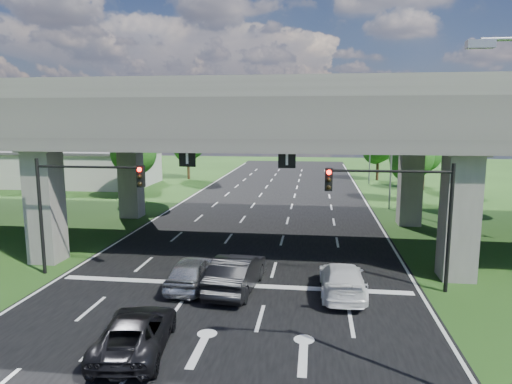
% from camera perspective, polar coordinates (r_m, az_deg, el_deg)
% --- Properties ---
extents(ground, '(160.00, 160.00, 0.00)m').
position_cam_1_polar(ground, '(19.32, -4.98, -15.20)').
color(ground, '#1D3E14').
rests_on(ground, ground).
extents(road, '(18.00, 120.00, 0.03)m').
position_cam_1_polar(road, '(28.58, -0.65, -7.01)').
color(road, black).
rests_on(road, ground).
extents(overpass, '(80.00, 15.00, 10.00)m').
position_cam_1_polar(overpass, '(29.44, -0.13, 9.05)').
color(overpass, '#3D3A37').
rests_on(overpass, ground).
extents(warehouse, '(20.00, 10.00, 4.00)m').
position_cam_1_polar(warehouse, '(60.42, -22.26, 2.76)').
color(warehouse, '#9E9E99').
rests_on(warehouse, ground).
extents(signal_right, '(5.76, 0.54, 6.00)m').
position_cam_1_polar(signal_right, '(21.82, 17.75, -1.25)').
color(signal_right, black).
rests_on(signal_right, ground).
extents(signal_left, '(5.76, 0.54, 6.00)m').
position_cam_1_polar(signal_left, '(24.44, -21.27, -0.36)').
color(signal_left, black).
rests_on(signal_left, ground).
extents(streetlight_far, '(3.38, 0.25, 10.00)m').
position_cam_1_polar(streetlight_far, '(41.71, 16.10, 5.85)').
color(streetlight_far, gray).
rests_on(streetlight_far, ground).
extents(streetlight_beyond, '(3.38, 0.25, 10.00)m').
position_cam_1_polar(streetlight_beyond, '(57.56, 13.74, 6.74)').
color(streetlight_beyond, gray).
rests_on(streetlight_beyond, ground).
extents(tree_left_near, '(4.50, 4.50, 7.80)m').
position_cam_1_polar(tree_left_near, '(46.83, -15.02, 4.95)').
color(tree_left_near, black).
rests_on(tree_left_near, ground).
extents(tree_left_mid, '(3.91, 3.90, 6.76)m').
position_cam_1_polar(tree_left_mid, '(55.39, -14.72, 4.89)').
color(tree_left_mid, black).
rests_on(tree_left_mid, ground).
extents(tree_left_far, '(4.80, 4.80, 8.32)m').
position_cam_1_polar(tree_left_far, '(61.60, -8.48, 6.38)').
color(tree_left_far, black).
rests_on(tree_left_far, ground).
extents(tree_right_near, '(4.20, 4.20, 7.28)m').
position_cam_1_polar(tree_right_near, '(46.24, 18.91, 4.32)').
color(tree_right_near, black).
rests_on(tree_right_near, ground).
extents(tree_right_mid, '(3.91, 3.90, 6.76)m').
position_cam_1_polar(tree_right_mid, '(54.69, 20.35, 4.57)').
color(tree_right_mid, black).
rests_on(tree_right_mid, ground).
extents(tree_right_far, '(4.50, 4.50, 7.80)m').
position_cam_1_polar(tree_right_far, '(61.81, 15.11, 5.87)').
color(tree_right_far, black).
rests_on(tree_right_far, ground).
extents(car_silver, '(1.87, 4.43, 1.50)m').
position_cam_1_polar(car_silver, '(22.16, -7.94, -9.86)').
color(car_silver, '#B2B4BA').
rests_on(car_silver, road).
extents(car_dark, '(2.26, 5.25, 1.68)m').
position_cam_1_polar(car_dark, '(21.57, -2.46, -10.05)').
color(car_dark, black).
rests_on(car_dark, road).
extents(car_white, '(2.06, 4.92, 1.42)m').
position_cam_1_polar(car_white, '(21.47, 10.72, -10.67)').
color(car_white, white).
rests_on(car_white, road).
extents(car_trailing, '(2.83, 5.05, 1.33)m').
position_cam_1_polar(car_trailing, '(16.89, -14.81, -16.60)').
color(car_trailing, black).
rests_on(car_trailing, road).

